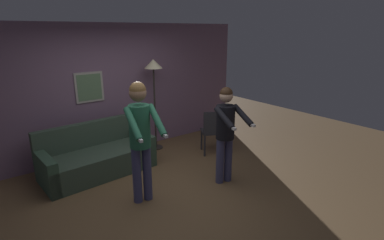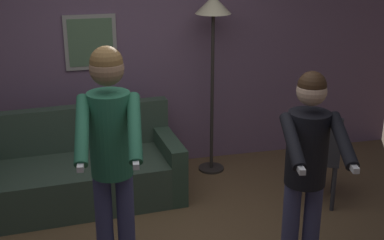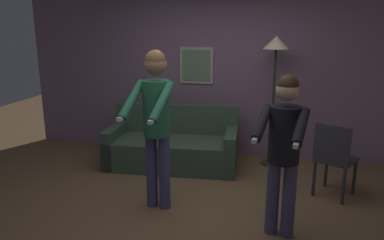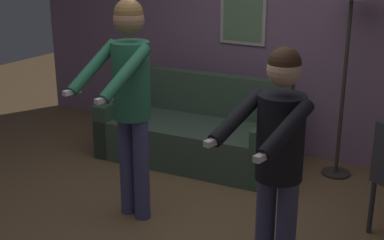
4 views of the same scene
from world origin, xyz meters
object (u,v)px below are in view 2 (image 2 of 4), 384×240
(couch, at_px, (81,174))
(person_standing_left, at_px, (111,145))
(dining_chair_distant, at_px, (317,153))
(person_standing_right, at_px, (307,160))
(torchiere_lamp, at_px, (213,24))

(couch, xyz_separation_m, person_standing_left, (0.20, -1.33, 0.82))
(person_standing_left, bearing_deg, dining_chair_distant, 19.77)
(dining_chair_distant, bearing_deg, person_standing_right, -121.34)
(torchiere_lamp, xyz_separation_m, dining_chair_distant, (0.75, -0.99, -1.09))
(torchiere_lamp, distance_m, person_standing_right, 2.11)
(couch, height_order, person_standing_right, person_standing_right)
(couch, bearing_deg, person_standing_left, -81.61)
(couch, bearing_deg, torchiere_lamp, 14.62)
(person_standing_right, height_order, dining_chair_distant, person_standing_right)
(couch, distance_m, person_standing_left, 1.58)
(person_standing_left, bearing_deg, torchiere_lamp, 54.15)
(couch, xyz_separation_m, dining_chair_distant, (2.18, -0.62, 0.25))
(couch, bearing_deg, person_standing_right, -46.25)
(torchiere_lamp, bearing_deg, couch, -165.38)
(couch, height_order, torchiere_lamp, torchiere_lamp)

